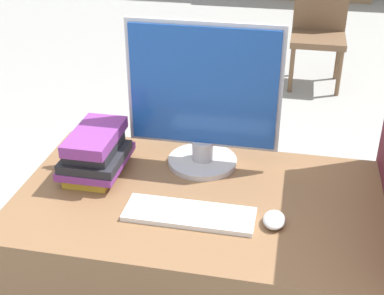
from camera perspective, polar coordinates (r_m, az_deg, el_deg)
The scene contains 6 objects.
desk at distance 1.97m, azimuth 0.60°, elevation -14.47°, with size 1.18×0.71×0.76m.
monitor at distance 1.80m, azimuth 1.20°, elevation 5.20°, with size 0.52×0.25×0.51m.
keyboard at distance 1.64m, azimuth -0.29°, elevation -7.14°, with size 0.40×0.13×0.02m.
mouse at distance 1.62m, azimuth 8.76°, elevation -7.63°, with size 0.07×0.09×0.03m.
book_stack at distance 1.84m, azimuth -10.27°, elevation -0.62°, with size 0.20×0.28×0.17m.
far_chair at distance 4.65m, azimuth 13.41°, elevation 12.47°, with size 0.44×0.44×0.89m.
Camera 1 is at (0.27, -1.06, 1.73)m, focal length 50.00 mm.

